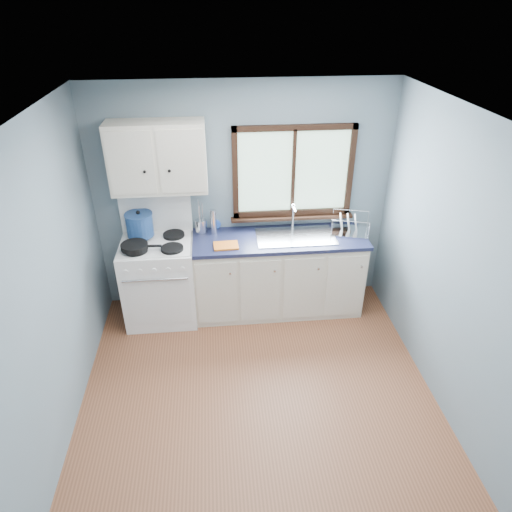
{
  "coord_description": "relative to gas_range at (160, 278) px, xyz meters",
  "views": [
    {
      "loc": [
        -0.31,
        -2.8,
        3.22
      ],
      "look_at": [
        0.05,
        0.9,
        1.05
      ],
      "focal_mm": 32.0,
      "sensor_mm": 36.0,
      "label": 1
    }
  ],
  "objects": [
    {
      "name": "floor",
      "position": [
        0.95,
        -1.47,
        -0.5
      ],
      "size": [
        3.2,
        3.6,
        0.02
      ],
      "primitive_type": "cube",
      "color": "brown",
      "rests_on": "ground"
    },
    {
      "name": "ceiling",
      "position": [
        0.95,
        -1.47,
        2.02
      ],
      "size": [
        3.2,
        3.6,
        0.02
      ],
      "primitive_type": "cube",
      "color": "white",
      "rests_on": "wall_back"
    },
    {
      "name": "wall_back",
      "position": [
        0.95,
        0.34,
        0.76
      ],
      "size": [
        3.2,
        0.02,
        2.5
      ],
      "primitive_type": "cube",
      "color": "slate",
      "rests_on": "ground"
    },
    {
      "name": "wall_left",
      "position": [
        -0.66,
        -1.47,
        0.76
      ],
      "size": [
        0.02,
        3.6,
        2.5
      ],
      "primitive_type": "cube",
      "color": "slate",
      "rests_on": "ground"
    },
    {
      "name": "wall_right",
      "position": [
        2.56,
        -1.47,
        0.76
      ],
      "size": [
        0.02,
        3.6,
        2.5
      ],
      "primitive_type": "cube",
      "color": "slate",
      "rests_on": "ground"
    },
    {
      "name": "gas_range",
      "position": [
        0.0,
        0.0,
        0.0
      ],
      "size": [
        0.76,
        0.69,
        1.36
      ],
      "color": "white",
      "rests_on": "floor"
    },
    {
      "name": "base_cabinets",
      "position": [
        1.31,
        0.02,
        -0.08
      ],
      "size": [
        1.85,
        0.6,
        0.88
      ],
      "color": "beige",
      "rests_on": "floor"
    },
    {
      "name": "countertop",
      "position": [
        1.31,
        0.02,
        0.41
      ],
      "size": [
        1.89,
        0.64,
        0.04
      ],
      "primitive_type": "cube",
      "color": "#141832",
      "rests_on": "base_cabinets"
    },
    {
      "name": "sink",
      "position": [
        1.49,
        0.02,
        0.37
      ],
      "size": [
        0.84,
        0.46,
        0.44
      ],
      "color": "silver",
      "rests_on": "countertop"
    },
    {
      "name": "window",
      "position": [
        1.48,
        0.3,
        0.98
      ],
      "size": [
        1.36,
        0.1,
        1.03
      ],
      "color": "#9EC6A8",
      "rests_on": "wall_back"
    },
    {
      "name": "upper_cabinets",
      "position": [
        0.1,
        0.15,
        1.31
      ],
      "size": [
        0.95,
        0.35,
        0.7
      ],
      "color": "beige",
      "rests_on": "wall_back"
    },
    {
      "name": "skillet",
      "position": [
        -0.19,
        -0.15,
        0.49
      ],
      "size": [
        0.42,
        0.29,
        0.05
      ],
      "rotation": [
        0.0,
        0.0,
        -0.06
      ],
      "color": "black",
      "rests_on": "gas_range"
    },
    {
      "name": "stockpot",
      "position": [
        -0.16,
        0.14,
        0.59
      ],
      "size": [
        0.36,
        0.36,
        0.29
      ],
      "rotation": [
        0.0,
        0.0,
        0.27
      ],
      "color": "navy",
      "rests_on": "gas_range"
    },
    {
      "name": "utensil_crock",
      "position": [
        0.48,
        0.21,
        0.51
      ],
      "size": [
        0.15,
        0.15,
        0.39
      ],
      "rotation": [
        0.0,
        0.0,
        -0.25
      ],
      "color": "silver",
      "rests_on": "countertop"
    },
    {
      "name": "thermos",
      "position": [
        0.61,
        0.18,
        0.57
      ],
      "size": [
        0.08,
        0.08,
        0.28
      ],
      "primitive_type": "cylinder",
      "rotation": [
        0.0,
        0.0,
        -0.37
      ],
      "color": "silver",
      "rests_on": "countertop"
    },
    {
      "name": "soap_bottle",
      "position": [
        0.65,
        0.27,
        0.56
      ],
      "size": [
        0.12,
        0.12,
        0.26
      ],
      "primitive_type": "imported",
      "rotation": [
        0.0,
        0.0,
        0.27
      ],
      "color": "blue",
      "rests_on": "countertop"
    },
    {
      "name": "dish_towel",
      "position": [
        0.73,
        -0.12,
        0.44
      ],
      "size": [
        0.26,
        0.19,
        0.02
      ],
      "primitive_type": "cube",
      "rotation": [
        0.0,
        0.0,
        0.04
      ],
      "color": "orange",
      "rests_on": "countertop"
    },
    {
      "name": "dish_rack",
      "position": [
        2.09,
        0.08,
        0.48
      ],
      "size": [
        0.48,
        0.41,
        0.21
      ],
      "rotation": [
        0.0,
        0.0,
        -0.28
      ],
      "color": "silver",
      "rests_on": "countertop"
    }
  ]
}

